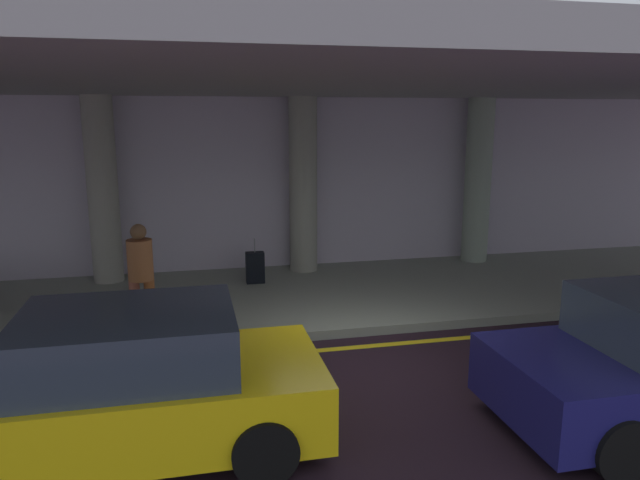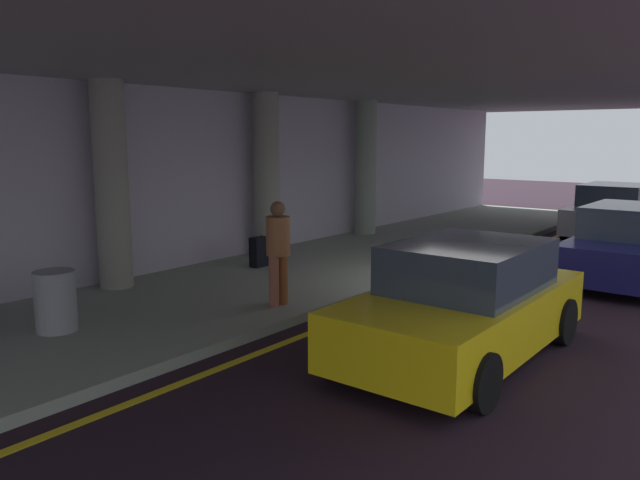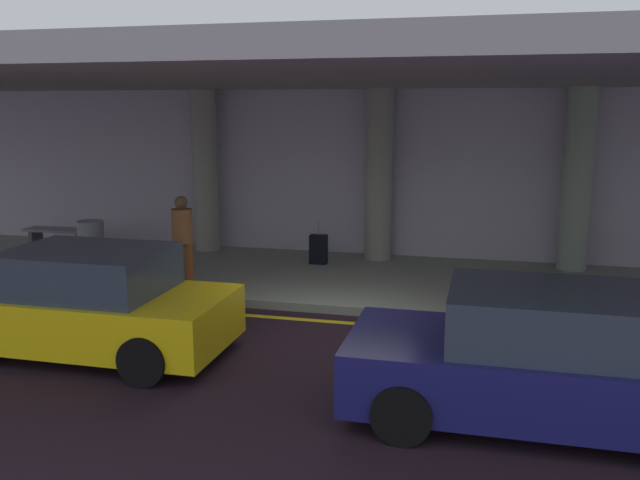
% 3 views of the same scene
% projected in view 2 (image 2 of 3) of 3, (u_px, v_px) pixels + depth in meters
% --- Properties ---
extents(ground_plane, '(60.00, 60.00, 0.00)m').
position_uv_depth(ground_plane, '(457.00, 292.00, 11.43)').
color(ground_plane, black).
extents(sidewalk, '(26.00, 4.20, 0.15)m').
position_uv_depth(sidewalk, '(325.00, 266.00, 13.30)').
color(sidewalk, gray).
rests_on(sidewalk, ground).
extents(lane_stripe_yellow, '(26.00, 0.14, 0.01)m').
position_uv_depth(lane_stripe_yellow, '(428.00, 287.00, 11.79)').
color(lane_stripe_yellow, yellow).
rests_on(lane_stripe_yellow, ground).
extents(support_column_left_mid, '(0.59, 0.59, 3.65)m').
position_uv_depth(support_column_left_mid, '(112.00, 186.00, 10.90)').
color(support_column_left_mid, gray).
rests_on(support_column_left_mid, sidewalk).
extents(support_column_center, '(0.59, 0.59, 3.65)m').
position_uv_depth(support_column_center, '(267.00, 175.00, 14.00)').
color(support_column_center, gray).
rests_on(support_column_center, sidewalk).
extents(support_column_right_mid, '(0.59, 0.59, 3.65)m').
position_uv_depth(support_column_right_mid, '(366.00, 168.00, 17.10)').
color(support_column_right_mid, gray).
rests_on(support_column_right_mid, sidewalk).
extents(ceiling_overhang, '(28.00, 13.20, 0.30)m').
position_uv_depth(ceiling_overhang, '(345.00, 80.00, 12.36)').
color(ceiling_overhang, gray).
rests_on(ceiling_overhang, support_column_far_left).
extents(terminal_back_wall, '(26.00, 0.30, 3.80)m').
position_uv_depth(terminal_back_wall, '(248.00, 177.00, 14.37)').
color(terminal_back_wall, '#B6ACBF').
rests_on(terminal_back_wall, ground).
extents(car_yellow_taxi, '(4.10, 1.92, 1.50)m').
position_uv_depth(car_yellow_taxi, '(465.00, 304.00, 7.94)').
color(car_yellow_taxi, yellow).
rests_on(car_yellow_taxi, ground).
extents(car_navy, '(4.10, 1.92, 1.50)m').
position_uv_depth(car_navy, '(631.00, 246.00, 12.16)').
color(car_navy, navy).
rests_on(car_navy, ground).
extents(car_silver, '(4.10, 1.92, 1.50)m').
position_uv_depth(car_silver, '(613.00, 212.00, 17.61)').
color(car_silver, '#B3B6BB').
rests_on(car_silver, ground).
extents(traveler_with_luggage, '(0.38, 0.38, 1.68)m').
position_uv_depth(traveler_with_luggage, '(278.00, 246.00, 9.80)').
color(traveler_with_luggage, '#9C5340').
rests_on(traveler_with_luggage, sidewalk).
extents(suitcase_upright_primary, '(0.36, 0.22, 0.90)m').
position_uv_depth(suitcase_upright_primary, '(259.00, 252.00, 12.88)').
color(suitcase_upright_primary, black).
rests_on(suitcase_upright_primary, sidewalk).
extents(trash_bin_steel, '(0.56, 0.56, 0.85)m').
position_uv_depth(trash_bin_steel, '(56.00, 301.00, 8.59)').
color(trash_bin_steel, gray).
rests_on(trash_bin_steel, sidewalk).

